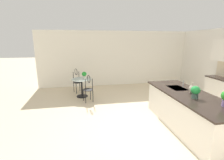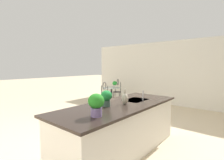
{
  "view_description": "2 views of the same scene",
  "coord_description": "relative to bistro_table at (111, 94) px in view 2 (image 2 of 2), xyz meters",
  "views": [
    {
      "loc": [
        3.72,
        -1.76,
        2.21
      ],
      "look_at": [
        -1.19,
        -0.86,
        1.0
      ],
      "focal_mm": 25.76,
      "sensor_mm": 36.0,
      "label": 1
    },
    {
      "loc": [
        2.84,
        2.77,
        1.64
      ],
      "look_at": [
        -1.06,
        -0.49,
        1.23
      ],
      "focal_mm": 27.13,
      "sensor_mm": 36.0,
      "label": 2
    }
  ],
  "objects": [
    {
      "name": "ground_plane",
      "position": [
        2.62,
        1.83,
        -0.45
      ],
      "size": [
        40.0,
        40.0,
        0.0
      ],
      "primitive_type": "plane",
      "color": "beige"
    },
    {
      "name": "wall_left_window",
      "position": [
        -1.64,
        1.83,
        0.9
      ],
      "size": [
        0.12,
        7.8,
        2.7
      ],
      "primitive_type": "cube",
      "color": "silver",
      "rests_on": "ground"
    },
    {
      "name": "kitchen_island",
      "position": [
        2.92,
        2.68,
        0.02
      ],
      "size": [
        2.8,
        1.06,
        0.92
      ],
      "color": "white",
      "rests_on": "ground"
    },
    {
      "name": "bistro_table",
      "position": [
        0.0,
        0.0,
        0.0
      ],
      "size": [
        0.8,
        0.8,
        0.74
      ],
      "color": "black",
      "rests_on": "ground"
    },
    {
      "name": "chair_near_window",
      "position": [
        0.64,
        0.24,
        0.13
      ],
      "size": [
        0.52,
        0.47,
        1.04
      ],
      "color": "black",
      "rests_on": "ground"
    },
    {
      "name": "chair_by_island",
      "position": [
        -0.66,
        -0.19,
        0.13
      ],
      "size": [
        0.52,
        0.5,
        1.04
      ],
      "color": "black",
      "rests_on": "ground"
    },
    {
      "name": "sink_faucet",
      "position": [
        2.37,
        2.86,
        0.58
      ],
      "size": [
        0.02,
        0.02,
        0.22
      ],
      "primitive_type": "cylinder",
      "color": "#B2B5BA",
      "rests_on": "kitchen_island"
    },
    {
      "name": "potted_plant_on_table",
      "position": [
        -0.08,
        0.12,
        0.45
      ],
      "size": [
        0.19,
        0.19,
        0.27
      ],
      "color": "beige",
      "rests_on": "bistro_table"
    },
    {
      "name": "potted_plant_counter_far",
      "position": [
        3.77,
        2.9,
        0.66
      ],
      "size": [
        0.24,
        0.24,
        0.33
      ],
      "color": "#7A669E",
      "rests_on": "kitchen_island"
    },
    {
      "name": "potted_plant_counter_near",
      "position": [
        3.22,
        2.6,
        0.64
      ],
      "size": [
        0.21,
        0.21,
        0.29
      ],
      "color": "#385147",
      "rests_on": "kitchen_island"
    },
    {
      "name": "vase_on_counter",
      "position": [
        2.87,
        2.76,
        0.58
      ],
      "size": [
        0.13,
        0.13,
        0.29
      ],
      "color": "#BCB29E",
      "rests_on": "kitchen_island"
    }
  ]
}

